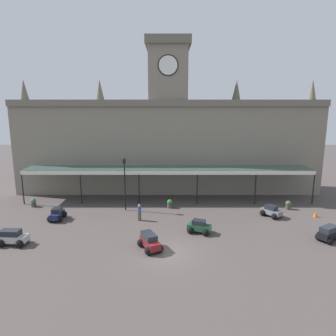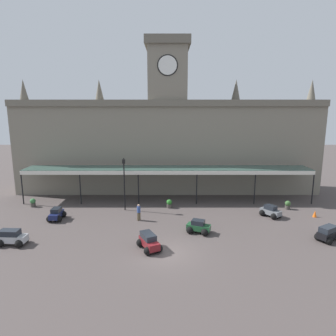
# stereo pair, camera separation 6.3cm
# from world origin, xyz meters

# --- Properties ---
(ground_plane) EXTENTS (140.00, 140.00, 0.00)m
(ground_plane) POSITION_xyz_m (0.00, 0.00, 0.00)
(ground_plane) COLOR #4D4442
(station_building) EXTENTS (38.94, 5.62, 19.33)m
(station_building) POSITION_xyz_m (0.00, 18.09, 6.70)
(station_building) COLOR gray
(station_building) RESTS_ON ground
(entrance_canopy) EXTENTS (33.55, 3.26, 4.02)m
(entrance_canopy) POSITION_xyz_m (0.00, 13.15, 3.88)
(entrance_canopy) COLOR #38564C
(entrance_canopy) RESTS_ON ground
(car_silver_estate) EXTENTS (2.30, 1.62, 1.27)m
(car_silver_estate) POSITION_xyz_m (-12.57, 1.38, 0.56)
(car_silver_estate) COLOR #B2B5BA
(car_silver_estate) RESTS_ON ground
(car_grey_sedan) EXTENTS (2.16, 2.25, 1.19)m
(car_grey_sedan) POSITION_xyz_m (10.54, 7.78, 0.50)
(car_grey_sedan) COLOR slate
(car_grey_sedan) RESTS_ON ground
(car_green_sedan) EXTENTS (2.23, 1.95, 1.19)m
(car_green_sedan) POSITION_xyz_m (2.76, 3.74, 0.50)
(car_green_sedan) COLOR #1E512D
(car_green_sedan) RESTS_ON ground
(car_black_estate) EXTENTS (2.43, 2.22, 1.27)m
(car_black_estate) POSITION_xyz_m (13.50, 2.20, 0.56)
(car_black_estate) COLOR black
(car_black_estate) RESTS_ON ground
(car_navy_sedan) EXTENTS (1.54, 2.06, 1.19)m
(car_navy_sedan) POSITION_xyz_m (-11.04, 6.96, 0.50)
(car_navy_sedan) COLOR #19214C
(car_navy_sedan) RESTS_ON ground
(car_maroon_estate) EXTENTS (2.14, 2.43, 1.27)m
(car_maroon_estate) POSITION_xyz_m (-1.44, 0.60, 0.56)
(car_maroon_estate) COLOR maroon
(car_maroon_estate) RESTS_ON ground
(pedestrian_near_entrance) EXTENTS (0.34, 0.34, 1.67)m
(pedestrian_near_entrance) POSITION_xyz_m (-2.83, 6.75, 0.91)
(pedestrian_near_entrance) COLOR brown
(pedestrian_near_entrance) RESTS_ON ground
(victorian_lamppost) EXTENTS (0.30, 0.30, 5.75)m
(victorian_lamppost) POSITION_xyz_m (-4.64, 9.82, 3.51)
(victorian_lamppost) COLOR black
(victorian_lamppost) RESTS_ON ground
(traffic_cone) EXTENTS (0.40, 0.40, 0.69)m
(traffic_cone) POSITION_xyz_m (15.03, 7.67, 0.35)
(traffic_cone) COLOR orange
(traffic_cone) RESTS_ON ground
(planter_forecourt_centre) EXTENTS (0.60, 0.60, 0.96)m
(planter_forecourt_centre) POSITION_xyz_m (-15.17, 10.91, 0.49)
(planter_forecourt_centre) COLOR #47423D
(planter_forecourt_centre) RESTS_ON ground
(planter_near_kerb) EXTENTS (0.60, 0.60, 0.96)m
(planter_near_kerb) POSITION_xyz_m (13.20, 10.07, 0.49)
(planter_near_kerb) COLOR #47423D
(planter_near_kerb) RESTS_ON ground
(planter_by_canopy) EXTENTS (0.60, 0.60, 0.96)m
(planter_by_canopy) POSITION_xyz_m (0.19, 10.54, 0.49)
(planter_by_canopy) COLOR #47423D
(planter_by_canopy) RESTS_ON ground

